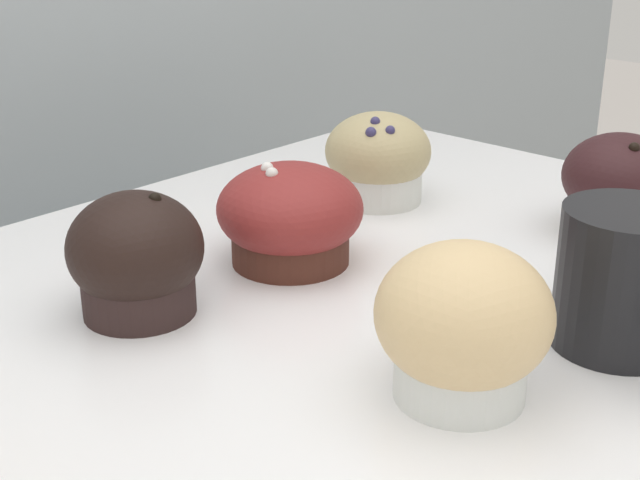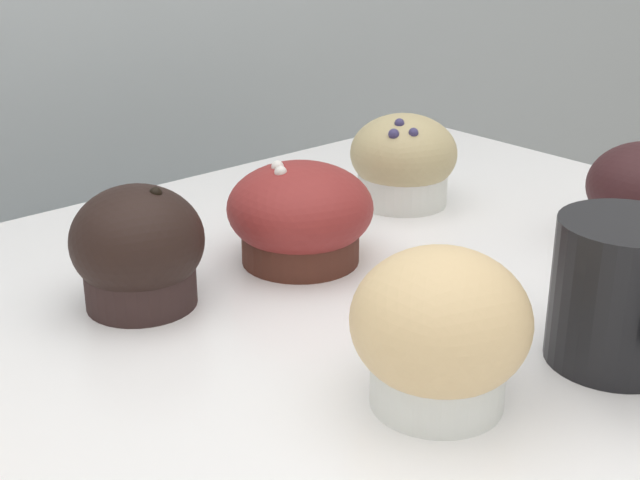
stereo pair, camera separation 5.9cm
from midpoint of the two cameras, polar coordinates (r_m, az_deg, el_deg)
The scene contains 6 objects.
muffin_front_center at distance 0.74m, azimuth 16.45°, elevation 3.29°, with size 0.09×0.09×0.08m.
muffin_back_right at distance 0.60m, azimuth -14.49°, elevation -1.19°, with size 0.09×0.09×0.08m.
muffin_front_left at distance 0.66m, azimuth -4.50°, elevation 1.46°, with size 0.11×0.11×0.08m.
muffin_front_right at distance 0.49m, azimuth 5.69°, elevation -5.56°, with size 0.10×0.10×0.09m.
muffin_back_center at distance 0.79m, azimuth 1.57°, elevation 5.17°, with size 0.09×0.09×0.08m.
coffee_cup at distance 0.56m, azimuth 16.09°, elevation -2.36°, with size 0.09×0.11×0.09m.
Camera 1 is at (-0.32, -0.34, 1.22)m, focal length 50.00 mm.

